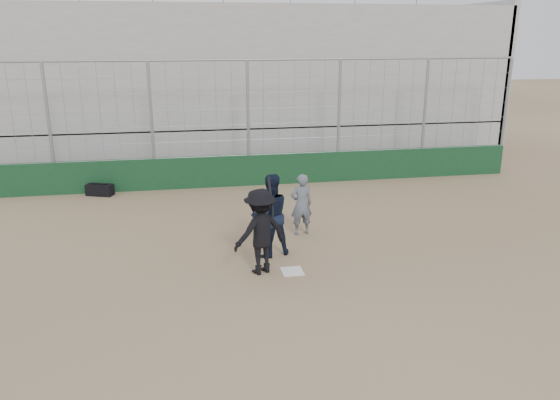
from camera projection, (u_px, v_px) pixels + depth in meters
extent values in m
plane|color=brown|center=(292.00, 272.00, 11.39)|extent=(90.00, 90.00, 0.00)
cube|color=white|center=(292.00, 271.00, 11.39)|extent=(0.44, 0.44, 0.02)
cube|color=#10331B|center=(249.00, 170.00, 17.83)|extent=(18.00, 0.25, 1.00)
cylinder|color=gray|center=(248.00, 124.00, 17.40)|extent=(0.10, 0.10, 4.00)
cylinder|color=gray|center=(505.00, 117.00, 18.96)|extent=(0.10, 0.10, 4.00)
cylinder|color=gray|center=(247.00, 60.00, 16.81)|extent=(18.00, 0.07, 0.07)
cube|color=#979797|center=(233.00, 135.00, 22.40)|extent=(20.00, 6.70, 1.60)
cube|color=#979797|center=(232.00, 62.00, 21.56)|extent=(20.00, 6.70, 4.20)
cube|color=#979797|center=(463.00, 79.00, 23.53)|extent=(0.25, 6.70, 6.10)
imported|color=black|center=(260.00, 231.00, 11.13)|extent=(1.33, 1.07, 1.80)
cylinder|color=black|center=(271.00, 196.00, 11.12)|extent=(0.07, 0.57, 0.71)
imported|color=black|center=(270.00, 230.00, 12.03)|extent=(1.08, 0.95, 1.23)
sphere|color=maroon|center=(270.00, 208.00, 11.89)|extent=(0.28, 0.28, 0.28)
imported|color=slate|center=(301.00, 207.00, 13.35)|extent=(0.60, 0.43, 1.38)
cube|color=black|center=(100.00, 190.00, 16.75)|extent=(0.88, 0.62, 0.35)
cylinder|color=black|center=(99.00, 184.00, 16.70)|extent=(0.51, 0.23, 0.04)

